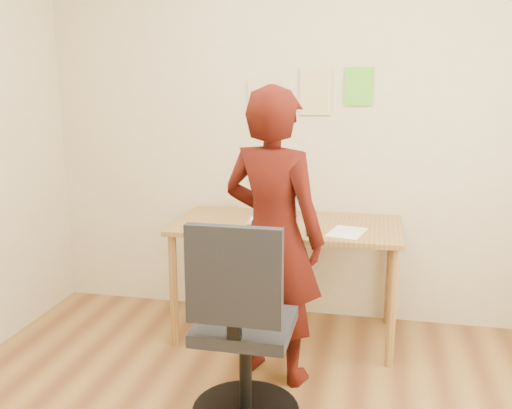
% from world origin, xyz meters
% --- Properties ---
extents(room, '(3.58, 3.58, 2.78)m').
position_xyz_m(room, '(0.00, 0.00, 1.35)').
color(room, brown).
rests_on(room, ground).
extents(desk, '(1.40, 0.70, 0.74)m').
position_xyz_m(desk, '(-0.03, 1.38, 0.65)').
color(desk, olive).
rests_on(desk, ground).
extents(laptop, '(0.31, 0.29, 0.21)m').
position_xyz_m(laptop, '(-0.13, 1.42, 0.79)').
color(laptop, '#A9A9B0').
rests_on(laptop, desk).
extents(paper_sheet, '(0.24, 0.31, 0.00)m').
position_xyz_m(paper_sheet, '(0.34, 1.25, 0.74)').
color(paper_sheet, white).
rests_on(paper_sheet, desk).
extents(phone, '(0.08, 0.13, 0.01)m').
position_xyz_m(phone, '(0.15, 1.17, 0.74)').
color(phone, black).
rests_on(phone, desk).
extents(wall_note_left, '(0.21, 0.00, 0.30)m').
position_xyz_m(wall_note_left, '(-0.26, 1.74, 1.46)').
color(wall_note_left, '#D6BB80').
rests_on(wall_note_left, room).
extents(wall_note_mid, '(0.21, 0.00, 0.30)m').
position_xyz_m(wall_note_mid, '(0.09, 1.74, 1.54)').
color(wall_note_mid, '#D6BB80').
rests_on(wall_note_mid, room).
extents(wall_note_right, '(0.18, 0.00, 0.24)m').
position_xyz_m(wall_note_right, '(0.37, 1.74, 1.57)').
color(wall_note_right, '#5AC92D').
rests_on(wall_note_right, room).
extents(office_chair, '(0.53, 0.53, 1.02)m').
position_xyz_m(office_chair, '(-0.08, 0.38, 0.43)').
color(office_chair, black).
rests_on(office_chair, ground).
extents(person, '(0.67, 0.55, 1.60)m').
position_xyz_m(person, '(-0.03, 0.86, 0.80)').
color(person, '#3B0D08').
rests_on(person, ground).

